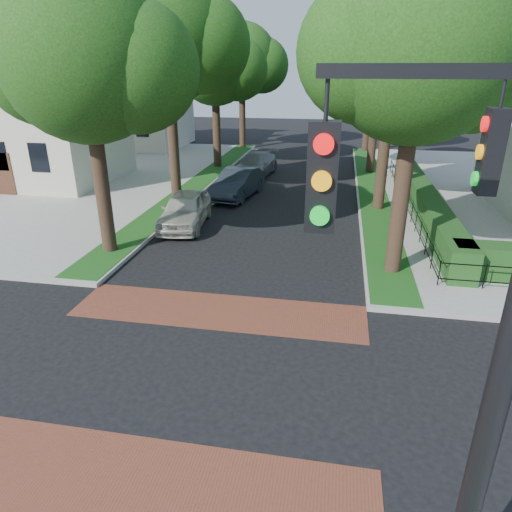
# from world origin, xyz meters

# --- Properties ---
(ground) EXTENTS (120.00, 120.00, 0.00)m
(ground) POSITION_xyz_m (0.00, 0.00, 0.00)
(ground) COLOR black
(ground) RESTS_ON ground
(sidewalk_nw) EXTENTS (30.00, 30.00, 0.15)m
(sidewalk_nw) POSITION_xyz_m (-19.50, 19.00, 0.07)
(sidewalk_nw) COLOR gray
(sidewalk_nw) RESTS_ON ground
(crosswalk_far) EXTENTS (9.00, 2.20, 0.01)m
(crosswalk_far) POSITION_xyz_m (0.00, 3.20, 0.01)
(crosswalk_far) COLOR brown
(crosswalk_far) RESTS_ON ground
(crosswalk_near) EXTENTS (9.00, 2.20, 0.01)m
(crosswalk_near) POSITION_xyz_m (0.00, -3.20, 0.01)
(crosswalk_near) COLOR brown
(crosswalk_near) RESTS_ON ground
(grass_strip_ne) EXTENTS (1.60, 29.80, 0.02)m
(grass_strip_ne) POSITION_xyz_m (5.40, 19.10, 0.16)
(grass_strip_ne) COLOR #194E16
(grass_strip_ne) RESTS_ON sidewalk_ne
(grass_strip_nw) EXTENTS (1.60, 29.80, 0.02)m
(grass_strip_nw) POSITION_xyz_m (-5.40, 19.10, 0.16)
(grass_strip_nw) COLOR #194E16
(grass_strip_nw) RESTS_ON sidewalk_nw
(tree_right_near) EXTENTS (7.75, 6.67, 10.66)m
(tree_right_near) POSITION_xyz_m (5.60, 7.24, 7.63)
(tree_right_near) COLOR black
(tree_right_near) RESTS_ON sidewalk_ne
(tree_right_mid) EXTENTS (8.25, 7.09, 11.22)m
(tree_right_mid) POSITION_xyz_m (5.61, 15.25, 7.99)
(tree_right_mid) COLOR black
(tree_right_mid) RESTS_ON sidewalk_ne
(tree_right_far) EXTENTS (7.25, 6.23, 9.74)m
(tree_right_far) POSITION_xyz_m (5.60, 24.22, 6.91)
(tree_right_far) COLOR black
(tree_right_far) RESTS_ON sidewalk_ne
(tree_right_back) EXTENTS (7.50, 6.45, 10.20)m
(tree_right_back) POSITION_xyz_m (5.60, 33.23, 7.27)
(tree_right_back) COLOR black
(tree_right_back) RESTS_ON sidewalk_ne
(tree_left_near) EXTENTS (7.50, 6.45, 10.20)m
(tree_left_near) POSITION_xyz_m (-5.40, 7.23, 7.27)
(tree_left_near) COLOR black
(tree_left_near) RESTS_ON sidewalk_nw
(tree_left_mid) EXTENTS (8.00, 6.88, 11.48)m
(tree_left_mid) POSITION_xyz_m (-5.39, 15.24, 8.34)
(tree_left_mid) COLOR black
(tree_left_mid) RESTS_ON sidewalk_nw
(tree_left_far) EXTENTS (7.00, 6.02, 9.86)m
(tree_left_far) POSITION_xyz_m (-5.40, 24.22, 7.12)
(tree_left_far) COLOR black
(tree_left_far) RESTS_ON sidewalk_nw
(tree_left_back) EXTENTS (7.75, 6.66, 10.44)m
(tree_left_back) POSITION_xyz_m (-5.40, 33.24, 7.41)
(tree_left_back) COLOR black
(tree_left_back) RESTS_ON sidewalk_nw
(hedge_main_road) EXTENTS (1.00, 18.00, 1.20)m
(hedge_main_road) POSITION_xyz_m (7.70, 15.00, 0.75)
(hedge_main_road) COLOR #1C4417
(hedge_main_road) RESTS_ON sidewalk_ne
(fence_main_road) EXTENTS (0.06, 18.00, 0.90)m
(fence_main_road) POSITION_xyz_m (6.90, 15.00, 0.60)
(fence_main_road) COLOR black
(fence_main_road) RESTS_ON sidewalk_ne
(house_left_near) EXTENTS (10.00, 9.00, 10.14)m
(house_left_near) POSITION_xyz_m (-15.49, 17.99, 5.04)
(house_left_near) COLOR beige
(house_left_near) RESTS_ON sidewalk_nw
(house_left_far) EXTENTS (10.00, 9.00, 10.14)m
(house_left_far) POSITION_xyz_m (-15.49, 31.99, 5.04)
(house_left_far) COLOR silver
(house_left_far) RESTS_ON sidewalk_nw
(traffic_signal) EXTENTS (2.17, 2.00, 8.00)m
(traffic_signal) POSITION_xyz_m (4.89, -4.41, 4.71)
(traffic_signal) COLOR black
(traffic_signal) RESTS_ON sidewalk_se
(parked_car_front) EXTENTS (2.36, 4.92, 1.62)m
(parked_car_front) POSITION_xyz_m (-3.60, 10.87, 0.81)
(parked_car_front) COLOR beige
(parked_car_front) RESTS_ON ground
(parked_car_middle) EXTENTS (2.40, 5.10, 1.61)m
(parked_car_middle) POSITION_xyz_m (-2.30, 16.35, 0.81)
(parked_car_middle) COLOR #212831
(parked_car_middle) RESTS_ON ground
(parked_car_rear) EXTENTS (2.71, 5.48, 1.53)m
(parked_car_rear) POSITION_xyz_m (-2.30, 21.99, 0.76)
(parked_car_rear) COLOR slate
(parked_car_rear) RESTS_ON ground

